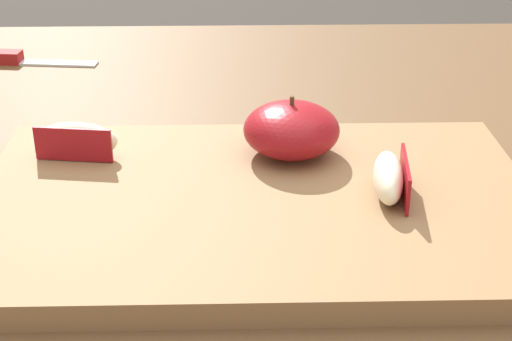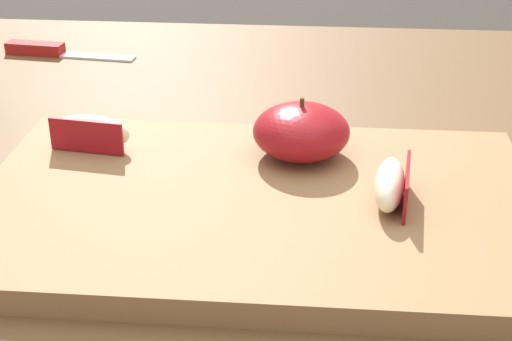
% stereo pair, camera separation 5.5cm
% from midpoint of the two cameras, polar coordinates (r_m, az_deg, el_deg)
% --- Properties ---
extents(dining_table, '(1.13, 0.91, 0.73)m').
position_cam_midpoint_polar(dining_table, '(0.69, 7.77, -8.36)').
color(dining_table, brown).
rests_on(dining_table, ground_plane).
extents(cutting_board, '(0.42, 0.27, 0.02)m').
position_cam_midpoint_polar(cutting_board, '(0.57, 2.80, -2.74)').
color(cutting_board, olive).
rests_on(cutting_board, dining_table).
extents(apple_half_skin_up, '(0.08, 0.08, 0.05)m').
position_cam_midpoint_polar(apple_half_skin_up, '(0.61, 5.98, 2.70)').
color(apple_half_skin_up, maroon).
rests_on(apple_half_skin_up, cutting_board).
extents(apple_wedge_right, '(0.07, 0.03, 0.03)m').
position_cam_midpoint_polar(apple_wedge_right, '(0.64, -9.78, 2.85)').
color(apple_wedge_right, '#F4EACC').
rests_on(apple_wedge_right, cutting_board).
extents(apple_wedge_left, '(0.03, 0.07, 0.03)m').
position_cam_midpoint_polar(apple_wedge_left, '(0.56, 12.88, -1.09)').
color(apple_wedge_left, '#F4EACC').
rests_on(apple_wedge_left, cutting_board).
extents(paring_knife, '(0.16, 0.04, 0.01)m').
position_cam_midpoint_polar(paring_knife, '(0.96, -13.85, 8.72)').
color(paring_knife, silver).
rests_on(paring_knife, dining_table).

